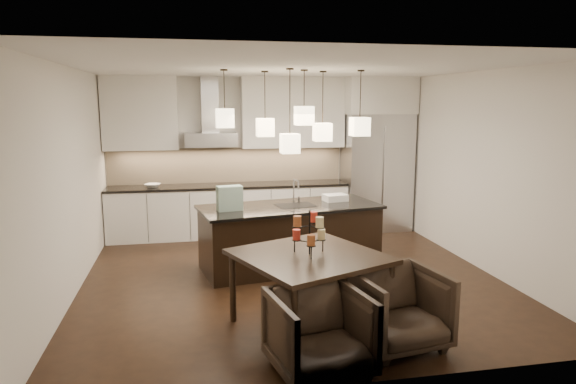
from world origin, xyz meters
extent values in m
cube|color=black|center=(0.00, 0.00, -0.01)|extent=(5.50, 5.50, 0.02)
cube|color=white|center=(0.00, 0.00, 2.81)|extent=(5.50, 5.50, 0.02)
cube|color=silver|center=(0.00, 2.76, 1.40)|extent=(5.50, 0.02, 2.80)
cube|color=silver|center=(0.00, -2.76, 1.40)|extent=(5.50, 0.02, 2.80)
cube|color=silver|center=(-2.76, 0.00, 1.40)|extent=(0.02, 5.50, 2.80)
cube|color=silver|center=(2.76, 0.00, 1.40)|extent=(0.02, 5.50, 2.80)
cube|color=#B7B7BA|center=(2.10, 2.38, 1.07)|extent=(1.20, 0.72, 2.15)
cube|color=silver|center=(2.10, 2.38, 2.47)|extent=(1.26, 0.72, 0.65)
cube|color=silver|center=(-0.62, 2.43, 0.44)|extent=(4.21, 0.62, 0.88)
cube|color=black|center=(-0.62, 2.43, 0.90)|extent=(4.21, 0.66, 0.04)
cube|color=#C1AD8E|center=(-0.62, 2.73, 1.24)|extent=(4.21, 0.02, 0.63)
cube|color=silver|center=(-2.10, 2.57, 2.17)|extent=(1.25, 0.35, 1.25)
cube|color=silver|center=(0.55, 2.57, 2.17)|extent=(1.85, 0.35, 1.25)
cube|color=#B7B7BA|center=(-0.93, 2.48, 1.72)|extent=(0.90, 0.52, 0.24)
cube|color=#B7B7BA|center=(-0.93, 2.59, 2.32)|extent=(0.30, 0.28, 0.96)
imported|color=silver|center=(-1.94, 2.38, 0.95)|extent=(0.33, 0.33, 0.06)
cube|color=black|center=(0.08, 0.45, 0.43)|extent=(2.60, 1.39, 0.87)
cube|color=black|center=(0.08, 0.45, 0.89)|extent=(2.69, 1.48, 0.04)
cube|color=#255F3D|center=(-0.79, 0.29, 1.08)|extent=(0.36, 0.23, 0.34)
cube|color=silver|center=(0.81, 0.66, 0.96)|extent=(0.37, 0.29, 0.10)
cylinder|color=beige|center=(0.02, -1.53, 1.00)|extent=(0.11, 0.11, 0.11)
cylinder|color=red|center=(-0.24, -1.50, 1.00)|extent=(0.11, 0.11, 0.11)
cylinder|color=#984C24|center=(-0.14, -1.74, 1.00)|extent=(0.11, 0.11, 0.11)
cylinder|color=red|center=(-0.05, -1.46, 1.17)|extent=(0.11, 0.11, 0.11)
cylinder|color=#984C24|center=(-0.26, -1.62, 1.17)|extent=(0.11, 0.11, 0.11)
cylinder|color=beige|center=(-0.05, -1.71, 1.17)|extent=(0.11, 0.11, 0.11)
imported|color=black|center=(-0.25, -2.52, 0.37)|extent=(0.94, 0.96, 0.75)
imported|color=black|center=(0.63, -2.15, 0.38)|extent=(0.95, 0.97, 0.77)
cube|color=#FFE5AF|center=(-0.81, 0.57, 2.14)|extent=(0.24, 0.24, 0.26)
cube|color=#FFE5AF|center=(-0.22, 0.82, 2.00)|extent=(0.24, 0.24, 0.26)
cube|color=#FFE5AF|center=(0.27, 0.41, 2.18)|extent=(0.24, 0.24, 0.26)
cube|color=#FFE5AF|center=(0.60, 0.68, 1.93)|extent=(0.24, 0.24, 0.26)
cube|color=#FFE5AF|center=(1.06, 0.35, 2.02)|extent=(0.24, 0.24, 0.26)
cube|color=#FFE5AF|center=(0.02, 0.19, 1.81)|extent=(0.24, 0.24, 0.26)
camera|label=1|loc=(-1.33, -6.57, 2.36)|focal=32.00mm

